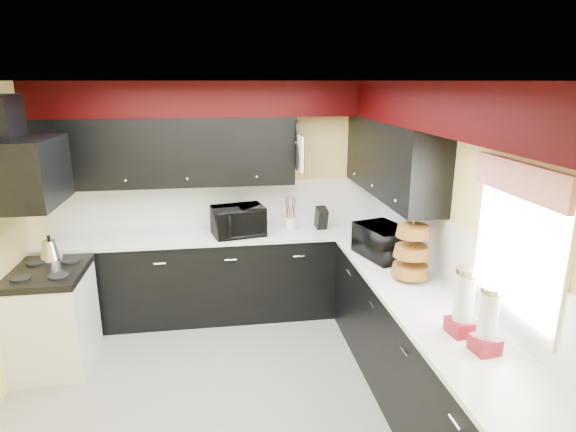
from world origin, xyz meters
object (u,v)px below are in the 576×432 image
Objects in this scene: microwave at (383,242)px; kettle at (50,250)px; utensil_crock at (290,224)px; knife_block at (321,218)px; toaster_oven at (239,221)px.

microwave is 3.05m from kettle.
utensil_crock is 2.36m from kettle.
microwave reaches higher than knife_block.
microwave is 2.59× the size of kettle.
knife_block is at bearing 5.90° from microwave.
kettle is (-3.01, 0.44, -0.07)m from microwave.
toaster_oven is 0.58m from utensil_crock.
knife_block is at bearing -6.68° from toaster_oven.
utensil_crock is 0.34m from knife_block.
knife_block is (0.90, 0.08, -0.03)m from toaster_oven.
microwave is 1.00m from knife_block.
toaster_oven is 2.59× the size of kettle.
knife_block is (-0.37, 0.93, -0.03)m from microwave.
toaster_oven is 2.21× the size of knife_block.
kettle is at bearing 65.74° from microwave.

